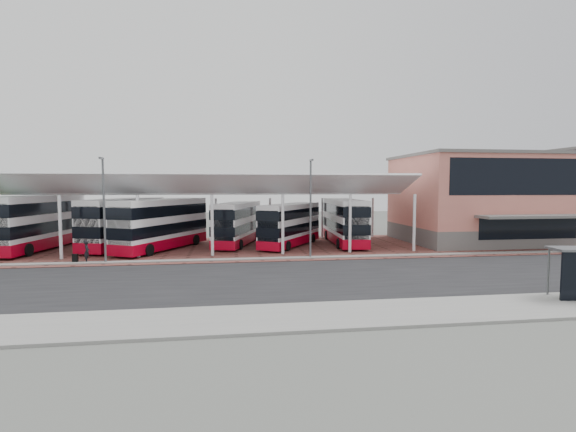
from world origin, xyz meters
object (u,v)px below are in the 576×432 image
bus_0 (38,223)px  bus_1 (124,223)px  bus_4 (290,225)px  bus_5 (344,222)px  pedestrian (87,252)px  terminal (490,198)px  bus_2 (162,225)px  bus_3 (238,224)px

bus_0 → bus_1: (7.45, 0.52, -0.16)m
bus_1 → bus_4: bearing=13.6°
bus_5 → pedestrian: 23.76m
terminal → bus_1: 37.64m
bus_1 → bus_4: bus_1 is taller
terminal → pedestrian: size_ratio=10.97×
bus_1 → bus_2: size_ratio=1.03×
bus_0 → bus_4: bearing=6.3°
bus_5 → pedestrian: bearing=-157.6°
terminal → bus_4: size_ratio=1.89×
bus_2 → bus_5: size_ratio=1.01×
bus_1 → bus_4: size_ratio=1.19×
bus_1 → terminal: bearing=17.0°
bus_2 → terminal: bearing=29.6°
bus_3 → pedestrian: size_ratio=6.27×
pedestrian → bus_4: bearing=-80.3°
terminal → bus_1: terminal is taller
bus_5 → bus_2: bearing=-171.6°
bus_0 → bus_3: bearing=10.7°
bus_4 → bus_5: bus_5 is taller
bus_1 → pedestrian: size_ratio=6.91×
bus_1 → pedestrian: bus_1 is taller
bus_0 → bus_2: 11.38m
bus_4 → pedestrian: size_ratio=5.80×
bus_0 → bus_3: (18.30, 0.80, -0.38)m
bus_0 → terminal: bearing=7.9°
bus_0 → bus_5: bus_0 is taller
terminal → bus_3: 26.86m
bus_3 → bus_5: bus_5 is taller
terminal → bus_3: (-26.72, 1.06, -2.49)m
bus_4 → bus_5: (5.67, 0.69, 0.20)m
bus_4 → bus_2: bearing=-144.6°
pedestrian → bus_1: bearing=-18.4°
bus_2 → bus_4: 12.16m
bus_0 → bus_1: 7.47m
pedestrian → terminal: bearing=-91.5°
bus_0 → bus_2: bearing=1.0°
bus_2 → bus_5: 17.85m
bus_0 → bus_1: size_ratio=1.07×
bus_5 → bus_4: bearing=-169.0°
bus_0 → bus_5: 29.09m
bus_0 → pedestrian: bearing=-40.7°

